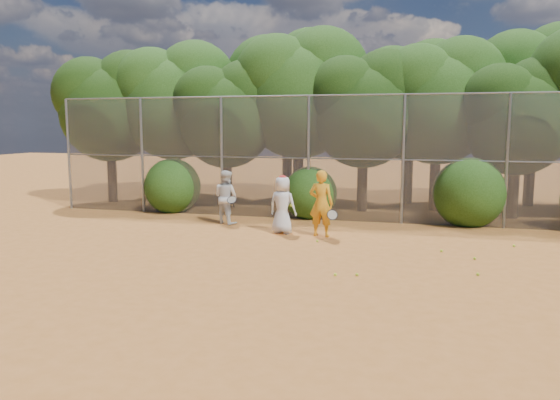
% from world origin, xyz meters
% --- Properties ---
extents(ground, '(80.00, 80.00, 0.00)m').
position_xyz_m(ground, '(0.00, 0.00, 0.00)').
color(ground, '#A55E25').
rests_on(ground, ground).
extents(fence_back, '(20.05, 0.09, 4.03)m').
position_xyz_m(fence_back, '(-0.12, 6.00, 2.05)').
color(fence_back, gray).
rests_on(fence_back, ground).
extents(tree_0, '(4.38, 3.81, 6.00)m').
position_xyz_m(tree_0, '(-9.44, 8.04, 3.93)').
color(tree_0, black).
rests_on(tree_0, ground).
extents(tree_1, '(4.64, 4.03, 6.35)m').
position_xyz_m(tree_1, '(-6.94, 8.54, 4.16)').
color(tree_1, black).
rests_on(tree_1, ground).
extents(tree_2, '(3.99, 3.47, 5.47)m').
position_xyz_m(tree_2, '(-4.45, 7.83, 3.58)').
color(tree_2, black).
rests_on(tree_2, ground).
extents(tree_3, '(4.89, 4.26, 6.70)m').
position_xyz_m(tree_3, '(-1.94, 8.84, 4.40)').
color(tree_3, black).
rests_on(tree_3, ground).
extents(tree_4, '(4.19, 3.64, 5.73)m').
position_xyz_m(tree_4, '(0.55, 8.24, 3.76)').
color(tree_4, black).
rests_on(tree_4, ground).
extents(tree_5, '(4.51, 3.92, 6.17)m').
position_xyz_m(tree_5, '(3.06, 9.04, 4.05)').
color(tree_5, black).
rests_on(tree_5, ground).
extents(tree_6, '(3.86, 3.36, 5.29)m').
position_xyz_m(tree_6, '(5.55, 8.03, 3.47)').
color(tree_6, black).
rests_on(tree_6, ground).
extents(tree_9, '(4.83, 4.20, 6.62)m').
position_xyz_m(tree_9, '(-7.94, 10.84, 4.34)').
color(tree_9, black).
rests_on(tree_9, ground).
extents(tree_10, '(5.15, 4.48, 7.06)m').
position_xyz_m(tree_10, '(-2.93, 11.05, 4.63)').
color(tree_10, black).
rests_on(tree_10, ground).
extents(tree_11, '(4.64, 4.03, 6.35)m').
position_xyz_m(tree_11, '(2.06, 10.64, 4.16)').
color(tree_11, black).
rests_on(tree_11, ground).
extents(tree_12, '(5.02, 4.37, 6.88)m').
position_xyz_m(tree_12, '(6.56, 11.24, 4.51)').
color(tree_12, black).
rests_on(tree_12, ground).
extents(bush_0, '(2.00, 2.00, 2.00)m').
position_xyz_m(bush_0, '(-6.00, 6.30, 1.00)').
color(bush_0, '#1D4010').
rests_on(bush_0, ground).
extents(bush_1, '(1.80, 1.80, 1.80)m').
position_xyz_m(bush_1, '(-1.00, 6.30, 0.90)').
color(bush_1, '#1D4010').
rests_on(bush_1, ground).
extents(bush_2, '(2.20, 2.20, 2.20)m').
position_xyz_m(bush_2, '(4.00, 6.30, 1.10)').
color(bush_2, '#1D4010').
rests_on(bush_2, ground).
extents(player_yellow, '(0.87, 0.56, 1.85)m').
position_xyz_m(player_yellow, '(-0.06, 3.38, 0.92)').
color(player_yellow, orange).
rests_on(player_yellow, ground).
extents(player_teen, '(0.88, 0.66, 1.67)m').
position_xyz_m(player_teen, '(-1.19, 3.49, 0.83)').
color(player_teen, silver).
rests_on(player_teen, ground).
extents(player_white, '(1.00, 0.90, 1.68)m').
position_xyz_m(player_white, '(-3.31, 4.55, 0.84)').
color(player_white, silver).
rests_on(player_white, ground).
extents(ball_0, '(0.07, 0.07, 0.07)m').
position_xyz_m(ball_0, '(3.82, 0.26, 0.03)').
color(ball_0, '#B7D326').
rests_on(ball_0, ground).
extents(ball_1, '(0.07, 0.07, 0.07)m').
position_xyz_m(ball_1, '(3.15, 2.25, 0.03)').
color(ball_1, '#B7D326').
rests_on(ball_1, ground).
extents(ball_2, '(0.07, 0.07, 0.07)m').
position_xyz_m(ball_2, '(1.00, -0.54, 0.03)').
color(ball_2, '#B7D326').
rests_on(ball_2, ground).
extents(ball_3, '(0.07, 0.07, 0.07)m').
position_xyz_m(ball_3, '(3.87, 1.67, 0.03)').
color(ball_3, '#B7D326').
rests_on(ball_3, ground).
extents(ball_4, '(0.07, 0.07, 0.07)m').
position_xyz_m(ball_4, '(1.43, -0.42, 0.03)').
color(ball_4, '#B7D326').
rests_on(ball_4, ground).
extents(ball_5, '(0.07, 0.07, 0.07)m').
position_xyz_m(ball_5, '(4.93, 3.32, 0.03)').
color(ball_5, '#B7D326').
rests_on(ball_5, ground).
extents(ball_6, '(0.07, 0.07, 0.07)m').
position_xyz_m(ball_6, '(0.00, 2.57, 0.03)').
color(ball_6, '#B7D326').
rests_on(ball_6, ground).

